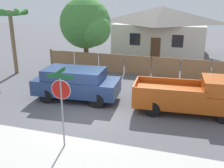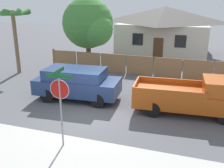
# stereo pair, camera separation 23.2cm
# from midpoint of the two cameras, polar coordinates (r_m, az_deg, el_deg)

# --- Properties ---
(ground_plane) EXTENTS (80.00, 80.00, 0.00)m
(ground_plane) POSITION_cam_midpoint_polar(r_m,az_deg,el_deg) (12.89, -5.53, -7.08)
(ground_plane) COLOR #56565B
(sidewalk_strip) EXTENTS (36.00, 3.20, 0.01)m
(sidewalk_strip) POSITION_cam_midpoint_polar(r_m,az_deg,el_deg) (10.10, -13.69, -15.31)
(sidewalk_strip) COLOR beige
(sidewalk_strip) RESTS_ON ground
(wooden_fence) EXTENTS (14.56, 0.12, 1.52)m
(wooden_fence) POSITION_cam_midpoint_polar(r_m,az_deg,el_deg) (19.60, 5.26, 4.10)
(wooden_fence) COLOR #997047
(wooden_fence) RESTS_ON ground
(house) EXTENTS (9.33, 7.45, 4.66)m
(house) POSITION_cam_midpoint_polar(r_m,az_deg,el_deg) (27.88, 10.39, 11.70)
(house) COLOR beige
(house) RESTS_ON ground
(oak_tree) EXTENTS (4.32, 4.11, 5.58)m
(oak_tree) POSITION_cam_midpoint_polar(r_m,az_deg,el_deg) (21.75, -5.76, 12.77)
(oak_tree) COLOR brown
(oak_tree) RESTS_ON ground
(palm_tree) EXTENTS (2.36, 2.56, 4.75)m
(palm_tree) POSITION_cam_midpoint_polar(r_m,az_deg,el_deg) (20.68, -21.54, 13.07)
(palm_tree) COLOR brown
(palm_tree) RESTS_ON ground
(red_suv) EXTENTS (4.82, 2.35, 1.78)m
(red_suv) POSITION_cam_midpoint_polar(r_m,az_deg,el_deg) (14.76, -8.26, 0.27)
(red_suv) COLOR navy
(red_suv) RESTS_ON ground
(orange_pickup) EXTENTS (5.46, 2.34, 1.87)m
(orange_pickup) POSITION_cam_midpoint_polar(r_m,az_deg,el_deg) (13.46, 16.85, -2.51)
(orange_pickup) COLOR #B74C14
(orange_pickup) RESTS_ON ground
(stop_sign) EXTENTS (1.02, 0.92, 3.09)m
(stop_sign) POSITION_cam_midpoint_polar(r_m,az_deg,el_deg) (9.80, -11.64, -2.43)
(stop_sign) COLOR gray
(stop_sign) RESTS_ON ground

